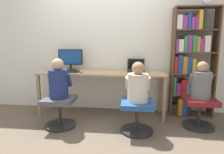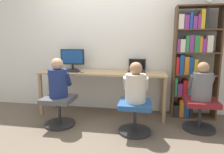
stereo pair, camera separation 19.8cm
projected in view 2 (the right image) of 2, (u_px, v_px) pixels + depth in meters
ground_plane at (99, 120)px, 3.39m from camera, size 14.00×14.00×0.00m
wall_back at (106, 42)px, 3.77m from camera, size 10.00×0.05×2.60m
desk at (102, 76)px, 3.54m from camera, size 2.21×0.57×0.78m
desktop_monitor at (72, 59)px, 3.74m from camera, size 0.46×0.21×0.39m
laptop at (137, 69)px, 3.56m from camera, size 0.31×0.25×0.22m
keyboard at (67, 71)px, 3.54m from camera, size 0.44×0.17×0.03m
computer_mouse_by_keyboard at (82, 71)px, 3.47m from camera, size 0.06×0.10×0.03m
office_chair_left at (59, 108)px, 3.13m from camera, size 0.48×0.48×0.46m
office_chair_right at (135, 114)px, 2.87m from camera, size 0.48×0.48×0.46m
person_at_monitor at (58, 80)px, 3.05m from camera, size 0.35×0.30×0.60m
person_at_laptop at (136, 85)px, 2.80m from camera, size 0.35×0.29×0.57m
bookshelf at (191, 62)px, 3.36m from camera, size 0.73×0.29×1.88m
office_chair_side at (200, 111)px, 2.98m from camera, size 0.48×0.48×0.46m
person_near_shelf at (202, 84)px, 2.91m from camera, size 0.34×0.29×0.56m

